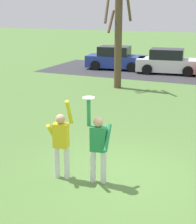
{
  "coord_description": "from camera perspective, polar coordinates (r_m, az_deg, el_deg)",
  "views": [
    {
      "loc": [
        2.67,
        -7.25,
        3.99
      ],
      "look_at": [
        -0.74,
        0.6,
        1.43
      ],
      "focal_mm": 54.67,
      "sensor_mm": 36.0,
      "label": 1
    }
  ],
  "objects": [
    {
      "name": "person_defender",
      "position": [
        8.27,
        -6.2,
        -4.82
      ],
      "size": [
        0.59,
        0.5,
        2.04
      ],
      "rotation": [
        0.0,
        0.0,
        0.16
      ],
      "color": "silver",
      "rests_on": "ground_plane"
    },
    {
      "name": "ground_plane",
      "position": [
        8.69,
        2.98,
        -10.72
      ],
      "size": [
        120.0,
        120.0,
        0.0
      ],
      "primitive_type": "plane",
      "color": "#567F3D"
    },
    {
      "name": "parked_car_white",
      "position": [
        23.04,
        11.66,
        8.17
      ],
      "size": [
        4.3,
        2.43,
        1.59
      ],
      "rotation": [
        0.0,
        0.0,
        0.13
      ],
      "color": "white",
      "rests_on": "ground_plane"
    },
    {
      "name": "parked_car_blue",
      "position": [
        24.27,
        3.0,
        8.9
      ],
      "size": [
        4.3,
        2.43,
        1.59
      ],
      "rotation": [
        0.0,
        0.0,
        0.13
      ],
      "color": "#233893",
      "rests_on": "ground_plane"
    },
    {
      "name": "bare_tree_tall",
      "position": [
        18.01,
        3.36,
        12.55
      ],
      "size": [
        1.34,
        1.32,
        5.18
      ],
      "color": "brown",
      "rests_on": "ground_plane"
    },
    {
      "name": "frisbee_disc",
      "position": [
        7.72,
        -1.59,
        2.39
      ],
      "size": [
        0.28,
        0.28,
        0.02
      ],
      "primitive_type": "cylinder",
      "color": "white",
      "rests_on": "person_catcher"
    },
    {
      "name": "person_catcher",
      "position": [
        8.01,
        0.03,
        -5.43
      ],
      "size": [
        0.57,
        0.49,
        2.08
      ],
      "rotation": [
        0.0,
        0.0,
        -2.98
      ],
      "color": "silver",
      "rests_on": "ground_plane"
    }
  ]
}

